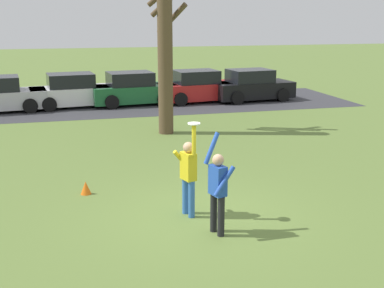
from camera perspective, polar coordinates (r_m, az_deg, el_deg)
ground_plane at (r=10.94m, az=1.04°, el=-8.35°), size 120.00×120.00×0.00m
person_catcher at (r=10.71m, az=-0.42°, el=-3.25°), size 0.48×0.59×2.08m
person_defender at (r=9.83m, az=2.95°, el=-4.93°), size 0.55×0.63×2.04m
frisbee_disc at (r=10.24m, az=0.22°, el=2.35°), size 0.26×0.26×0.02m
parked_car_white at (r=24.57m, az=-13.34°, el=5.84°), size 4.27×2.38×1.59m
parked_car_green at (r=24.70m, az=-6.78°, el=6.17°), size 4.27×2.38×1.59m
parked_car_red at (r=25.34m, az=0.66°, el=6.47°), size 4.27×2.38×1.59m
parked_car_black at (r=25.93m, az=6.82°, el=6.56°), size 4.27×2.38×1.59m
parking_strip at (r=24.75m, az=-6.49°, el=4.50°), size 21.50×6.40×0.01m
bare_tree_tall at (r=18.24m, az=-3.10°, el=11.75°), size 2.53×1.56×6.63m
field_cone_orange at (r=12.51m, az=-12.02°, el=-4.90°), size 0.26×0.26×0.32m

